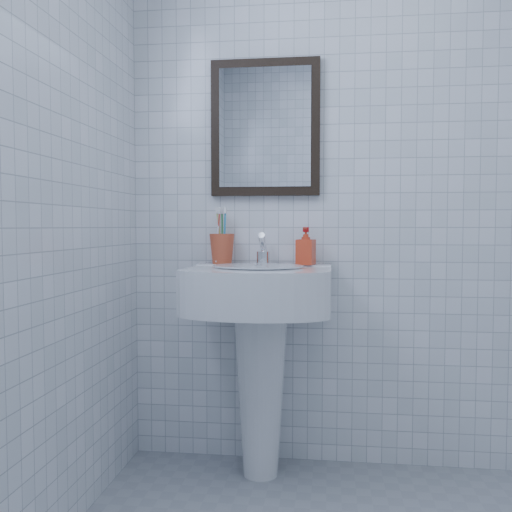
# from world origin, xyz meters

# --- Properties ---
(wall_back) EXTENTS (2.20, 0.02, 2.50)m
(wall_back) POSITION_xyz_m (0.00, 1.20, 1.25)
(wall_back) COLOR white
(wall_back) RESTS_ON ground
(washbasin) EXTENTS (0.61, 0.45, 0.94)m
(washbasin) POSITION_xyz_m (-0.47, 0.99, 0.63)
(washbasin) COLOR white
(washbasin) RESTS_ON ground
(faucet) EXTENTS (0.06, 0.13, 0.14)m
(faucet) POSITION_xyz_m (-0.47, 1.10, 0.98)
(faucet) COLOR silver
(faucet) RESTS_ON washbasin
(toothbrush_cup) EXTENTS (0.12, 0.12, 0.14)m
(toothbrush_cup) POSITION_xyz_m (-0.66, 1.12, 1.00)
(toothbrush_cup) COLOR #BF482A
(toothbrush_cup) RESTS_ON washbasin
(soap_dispenser) EXTENTS (0.09, 0.09, 0.17)m
(soap_dispenser) POSITION_xyz_m (-0.28, 1.10, 1.01)
(soap_dispenser) COLOR red
(soap_dispenser) RESTS_ON washbasin
(wall_mirror) EXTENTS (0.50, 0.04, 0.62)m
(wall_mirror) POSITION_xyz_m (-0.47, 1.18, 1.55)
(wall_mirror) COLOR black
(wall_mirror) RESTS_ON wall_back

